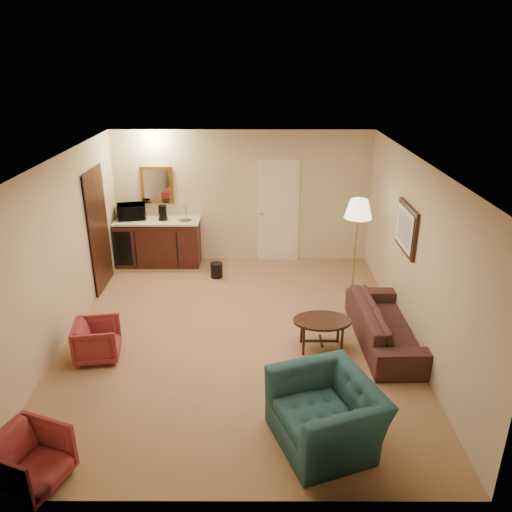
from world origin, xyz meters
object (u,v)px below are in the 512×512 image
Objects in this scene: floor_lamp at (355,248)px; coffee_maker at (163,213)px; sofa at (387,319)px; microwave at (131,210)px; rose_chair_far at (28,458)px; waste_bin at (217,270)px; wetbar_cabinet at (159,242)px; coffee_table at (321,334)px; teal_armchair at (326,404)px; rose_chair_near at (97,339)px.

floor_lamp reaches higher than coffee_maker.
microwave is at bearing 53.53° from sofa.
rose_chair_far is 2.32× the size of waste_bin.
wetbar_cabinet is 4.21m from coffee_table.
teal_armchair is 3.89× the size of coffee_maker.
rose_chair_far is 5.09m from waste_bin.
wetbar_cabinet is at bearing 50.85° from sofa.
rose_chair_far reaches higher than rose_chair_near.
coffee_table is at bearing -47.31° from wetbar_cabinet.
coffee_maker reaches higher than rose_chair_near.
rose_chair_far is at bearing -76.53° from coffee_maker.
coffee_table is 0.48× the size of floor_lamp.
coffee_maker reaches higher than wetbar_cabinet.
floor_lamp reaches higher than waste_bin.
microwave is (-3.17, 4.99, 0.61)m from teal_armchair.
microwave is 1.83× the size of coffee_maker.
coffee_maker is (-2.55, 4.93, 0.57)m from teal_armchair.
waste_bin is (-2.62, 2.27, -0.25)m from sofa.
teal_armchair reaches higher than rose_chair_near.
rose_chair_near is at bearing -138.78° from teal_armchair.
teal_armchair is at bearing 148.94° from sofa.
coffee_maker is at bearing 16.56° from rose_chair_far.
wetbar_cabinet is 0.62m from coffee_maker.
waste_bin is at bearing 179.12° from teal_armchair.
coffee_maker is (0.37, 5.53, 0.74)m from rose_chair_far.
sofa is at bearing -83.12° from floor_lamp.
coffee_maker reaches higher than sofa.
coffee_table is (0.18, 1.83, -0.26)m from teal_armchair.
sofa is (3.80, -2.92, -0.07)m from wetbar_cabinet.
teal_armchair is 2.99m from rose_chair_far.
coffee_maker is at bearing 148.63° from waste_bin.
wetbar_cabinet reaches higher than rose_chair_near.
wetbar_cabinet is 5.84× the size of waste_bin.
waste_bin is (1.43, 2.68, -0.16)m from rose_chair_near.
waste_bin is at bearing 124.32° from coffee_table.
wetbar_cabinet is 5.66× the size of coffee_maker.
floor_lamp is at bearing 66.80° from coffee_table.
rose_chair_far reaches higher than coffee_table.
sofa is 3.06× the size of rose_chair_far.
rose_chair_near is 3.43m from coffee_maker.
teal_armchair is 1.86m from coffee_table.
microwave is at bearing -4.83° from rose_chair_near.
rose_chair_near reaches higher than waste_bin.
rose_chair_far is at bearing -106.32° from waste_bin.
rose_chair_near is at bearing 94.09° from sofa.
rose_chair_far is (-4.05, -2.60, -0.06)m from sofa.
coffee_maker is at bearing 131.44° from coffee_table.
teal_armchair is at bearing -95.59° from coffee_table.
waste_bin is (1.18, -0.64, -0.32)m from wetbar_cabinet.
sofa is 1.16× the size of floor_lamp.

